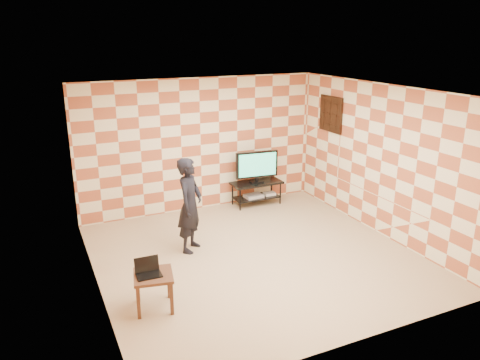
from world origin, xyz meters
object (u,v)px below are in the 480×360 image
(tv_stand, at_px, (256,188))
(tv, at_px, (257,165))
(person, at_px, (190,205))
(side_table, at_px, (153,280))

(tv_stand, height_order, tv, tv)
(tv_stand, distance_m, person, 2.53)
(tv_stand, relative_size, tv, 1.17)
(tv_stand, bearing_deg, tv, -83.95)
(side_table, bearing_deg, person, 55.15)
(tv, bearing_deg, tv_stand, 96.05)
(tv, height_order, side_table, tv)
(tv, xyz_separation_m, person, (-1.99, -1.49, -0.07))
(tv_stand, bearing_deg, person, -143.22)
(tv_stand, height_order, side_table, same)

